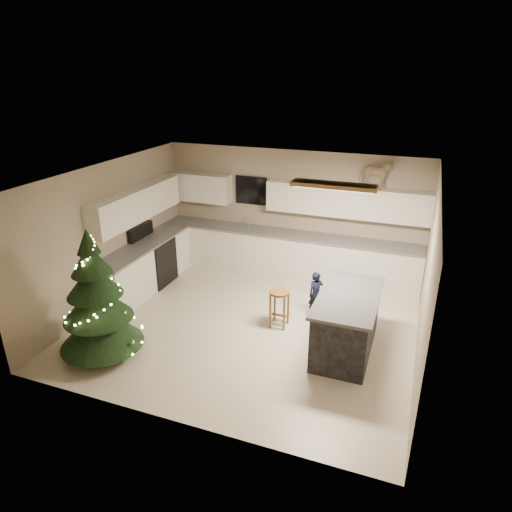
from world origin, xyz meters
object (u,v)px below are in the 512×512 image
island (347,323)px  christmas_tree (97,306)px  bar_stool (279,300)px  rocking_horse (376,174)px  toddler (316,295)px

island → christmas_tree: (-3.48, -1.43, 0.37)m
bar_stool → rocking_horse: size_ratio=1.03×
christmas_tree → toddler: (2.80, 2.31, -0.43)m
bar_stool → christmas_tree: 2.91m
bar_stool → toddler: size_ratio=0.79×
island → christmas_tree: bearing=-157.7°
island → christmas_tree: christmas_tree is taller
island → toddler: 1.12m
bar_stool → toddler: toddler is taller
bar_stool → rocking_horse: 3.04m
bar_stool → toddler: 0.76m
rocking_horse → christmas_tree: bearing=133.2°
island → christmas_tree: 3.78m
island → bar_stool: 1.23m
christmas_tree → toddler: 3.65m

